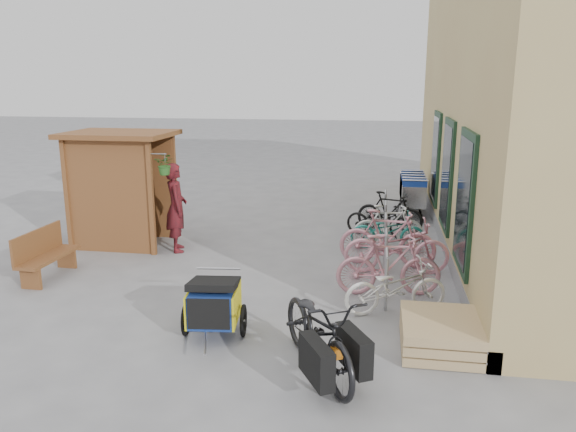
% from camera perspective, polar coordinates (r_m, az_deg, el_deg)
% --- Properties ---
extents(ground, '(80.00, 80.00, 0.00)m').
position_cam_1_polar(ground, '(9.34, -4.57, -8.03)').
color(ground, gray).
extents(kiosk, '(2.49, 1.65, 2.40)m').
position_cam_1_polar(kiosk, '(12.30, -16.92, 4.25)').
color(kiosk, brown).
rests_on(kiosk, ground).
extents(bike_rack, '(0.05, 5.35, 0.86)m').
position_cam_1_polar(bike_rack, '(11.20, 9.88, -1.67)').
color(bike_rack, '#A5A8AD').
rests_on(bike_rack, ground).
extents(pallet_stack, '(1.00, 1.20, 0.40)m').
position_cam_1_polar(pallet_stack, '(7.78, 15.19, -11.48)').
color(pallet_stack, tan).
rests_on(pallet_stack, ground).
extents(bench, '(0.46, 1.41, 0.88)m').
position_cam_1_polar(bench, '(10.85, -23.50, -3.52)').
color(bench, brown).
rests_on(bench, ground).
extents(shopping_carts, '(0.61, 2.43, 1.10)m').
position_cam_1_polar(shopping_carts, '(15.16, 12.47, 2.72)').
color(shopping_carts, silver).
rests_on(shopping_carts, ground).
extents(child_trailer, '(0.90, 1.48, 0.86)m').
position_cam_1_polar(child_trailer, '(7.86, -7.53, -8.69)').
color(child_trailer, navy).
rests_on(child_trailer, ground).
extents(cargo_bike, '(1.59, 2.11, 1.06)m').
position_cam_1_polar(cargo_bike, '(6.84, 3.22, -11.69)').
color(cargo_bike, black).
rests_on(cargo_bike, ground).
extents(person_kiosk, '(0.66, 0.78, 1.82)m').
position_cam_1_polar(person_kiosk, '(11.64, -11.29, 0.86)').
color(person_kiosk, maroon).
rests_on(person_kiosk, ground).
extents(bike_0, '(1.68, 1.04, 0.83)m').
position_cam_1_polar(bike_0, '(8.64, 10.88, -7.13)').
color(bike_0, white).
rests_on(bike_0, ground).
extents(bike_1, '(1.75, 0.70, 1.02)m').
position_cam_1_polar(bike_1, '(9.29, 10.19, -4.96)').
color(bike_1, pink).
rests_on(bike_1, ground).
extents(bike_2, '(1.95, 0.83, 1.00)m').
position_cam_1_polar(bike_2, '(10.38, 10.98, -3.07)').
color(bike_2, pink).
rests_on(bike_2, ground).
extents(bike_3, '(1.86, 0.69, 1.09)m').
position_cam_1_polar(bike_3, '(10.71, 10.05, -2.25)').
color(bike_3, pink).
rests_on(bike_3, ground).
extents(bike_4, '(1.56, 0.61, 0.81)m').
position_cam_1_polar(bike_4, '(11.77, 10.10, -1.50)').
color(bike_4, '#1E786D').
rests_on(bike_4, ground).
extents(bike_5, '(1.54, 0.68, 0.89)m').
position_cam_1_polar(bike_5, '(12.02, 10.14, -0.97)').
color(bike_5, white).
rests_on(bike_5, ground).
extents(bike_6, '(1.60, 0.95, 0.79)m').
position_cam_1_polar(bike_6, '(12.71, 9.23, -0.35)').
color(bike_6, black).
rests_on(bike_6, ground).
extents(bike_7, '(1.62, 0.87, 0.94)m').
position_cam_1_polar(bike_7, '(13.17, 10.30, 0.41)').
color(bike_7, black).
rests_on(bike_7, ground).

